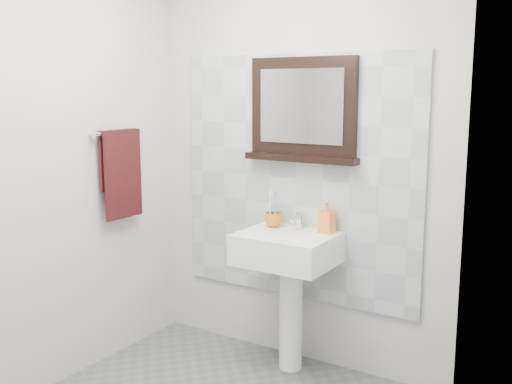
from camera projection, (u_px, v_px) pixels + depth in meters
back_wall at (297, 162)px, 3.66m from camera, size 2.00×0.01×2.50m
left_wall at (40, 171)px, 3.26m from camera, size 0.01×2.20×2.50m
right_wall at (394, 210)px, 2.21m from camera, size 0.01×2.20×2.50m
splashback at (296, 179)px, 3.66m from camera, size 1.60×0.02×1.50m
pedestal_sink at (288, 263)px, 3.53m from camera, size 0.55×0.44×0.96m
toothbrush_cup at (274, 220)px, 3.65m from camera, size 0.12×0.12×0.09m
toothbrushes at (273, 207)px, 3.64m from camera, size 0.05×0.04×0.21m
soap_dispenser at (327, 217)px, 3.50m from camera, size 0.09×0.09×0.18m
framed_mirror at (303, 112)px, 3.54m from camera, size 0.72×0.11×0.61m
towel_bar at (119, 133)px, 3.67m from camera, size 0.07×0.40×0.03m
hand_towel at (121, 167)px, 3.70m from camera, size 0.06×0.30×0.55m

